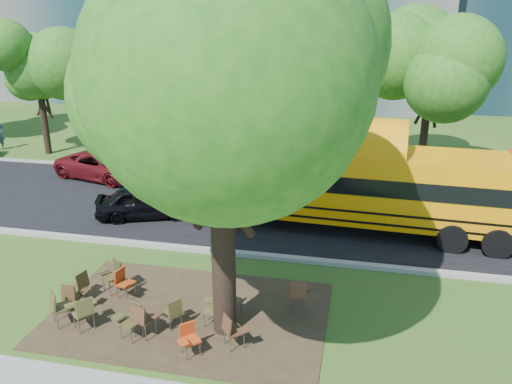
% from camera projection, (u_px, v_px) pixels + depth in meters
% --- Properties ---
extents(ground, '(160.00, 160.00, 0.00)m').
position_uv_depth(ground, '(160.00, 299.00, 13.51)').
color(ground, '#2B5119').
rests_on(ground, ground).
extents(dirt_patch, '(7.00, 4.50, 0.03)m').
position_uv_depth(dirt_patch, '(189.00, 314.00, 12.85)').
color(dirt_patch, '#382819').
rests_on(dirt_patch, ground).
extents(asphalt_road, '(80.00, 8.00, 0.04)m').
position_uv_depth(asphalt_road, '(228.00, 207.00, 19.95)').
color(asphalt_road, black).
rests_on(asphalt_road, ground).
extents(kerb_near, '(80.00, 0.25, 0.14)m').
position_uv_depth(kerb_near, '(196.00, 249.00, 16.25)').
color(kerb_near, gray).
rests_on(kerb_near, ground).
extents(kerb_far, '(80.00, 0.25, 0.14)m').
position_uv_depth(kerb_far, '(251.00, 176.00, 23.72)').
color(kerb_far, gray).
rests_on(kerb_far, ground).
extents(bg_tree_0, '(5.20, 5.20, 7.18)m').
position_uv_depth(bg_tree_0, '(37.00, 70.00, 26.35)').
color(bg_tree_0, black).
rests_on(bg_tree_0, ground).
extents(bg_tree_2, '(4.80, 4.80, 6.62)m').
position_uv_depth(bg_tree_2, '(182.00, 74.00, 27.84)').
color(bg_tree_2, black).
rests_on(bg_tree_2, ground).
extents(bg_tree_3, '(5.60, 5.60, 7.84)m').
position_uv_depth(bg_tree_3, '(432.00, 67.00, 23.15)').
color(bg_tree_3, black).
rests_on(bg_tree_3, ground).
extents(main_tree, '(7.20, 7.20, 9.36)m').
position_uv_depth(main_tree, '(220.00, 93.00, 10.29)').
color(main_tree, black).
rests_on(main_tree, ground).
extents(school_bus, '(11.99, 3.23, 2.90)m').
position_uv_depth(school_bus, '(364.00, 185.00, 17.43)').
color(school_bus, orange).
rests_on(school_bus, ground).
extents(chair_0, '(0.59, 0.51, 0.87)m').
position_uv_depth(chair_0, '(73.00, 295.00, 12.72)').
color(chair_0, '#432F18').
rests_on(chair_0, ground).
extents(chair_1, '(0.82, 0.65, 0.96)m').
position_uv_depth(chair_1, '(60.00, 305.00, 12.18)').
color(chair_1, '#4C4321').
rests_on(chair_1, ground).
extents(chair_2, '(0.62, 0.79, 0.92)m').
position_uv_depth(chair_2, '(84.00, 310.00, 12.02)').
color(chair_2, brown).
rests_on(chair_2, ground).
extents(chair_3, '(0.73, 0.57, 0.91)m').
position_uv_depth(chair_3, '(132.00, 317.00, 11.74)').
color(chair_3, '#453E1E').
rests_on(chair_3, ground).
extents(chair_4, '(0.72, 0.56, 0.92)m').
position_uv_depth(chair_4, '(143.00, 317.00, 11.72)').
color(chair_4, '#4B2D1A').
rests_on(chair_4, ground).
extents(chair_5, '(0.54, 0.68, 0.80)m').
position_uv_depth(chair_5, '(188.00, 336.00, 11.14)').
color(chair_5, '#C64215').
rests_on(chair_5, ground).
extents(chair_6, '(0.52, 0.56, 0.87)m').
position_uv_depth(chair_6, '(215.00, 306.00, 12.22)').
color(chair_6, '#504722').
rests_on(chair_6, ground).
extents(chair_7, '(0.74, 0.58, 0.86)m').
position_uv_depth(chair_7, '(232.00, 329.00, 11.35)').
color(chair_7, '#51301D').
rests_on(chair_7, ground).
extents(chair_8, '(0.52, 0.67, 0.89)m').
position_uv_depth(chair_8, '(80.00, 283.00, 13.27)').
color(chair_8, '#4E4522').
rests_on(chair_8, ground).
extents(chair_9, '(0.81, 0.64, 0.95)m').
position_uv_depth(chair_9, '(113.00, 272.00, 13.73)').
color(chair_9, '#423A1C').
rests_on(chair_9, ground).
extents(chair_10, '(0.51, 0.65, 0.86)m').
position_uv_depth(chair_10, '(123.00, 281.00, 13.40)').
color(chair_10, '#A63B11').
rests_on(chair_10, ground).
extents(chair_11, '(0.55, 0.69, 0.81)m').
position_uv_depth(chair_11, '(174.00, 310.00, 12.12)').
color(chair_11, '#46431E').
rests_on(chair_11, ground).
extents(chair_12, '(0.48, 0.62, 0.82)m').
position_uv_depth(chair_12, '(230.00, 298.00, 12.64)').
color(chair_12, '#4D4421').
rests_on(chair_12, ground).
extents(chair_13, '(0.62, 0.60, 0.94)m').
position_uv_depth(chair_13, '(299.00, 292.00, 12.76)').
color(chair_13, '#4E2F1C').
rests_on(chair_13, ground).
extents(black_car, '(3.92, 2.63, 1.24)m').
position_uv_depth(black_car, '(145.00, 202.00, 18.83)').
color(black_car, black).
rests_on(black_car, ground).
extents(bg_car_red, '(4.97, 3.18, 1.28)m').
position_uv_depth(bg_car_red, '(103.00, 166.00, 23.36)').
color(bg_car_red, '#540E12').
rests_on(bg_car_red, ground).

